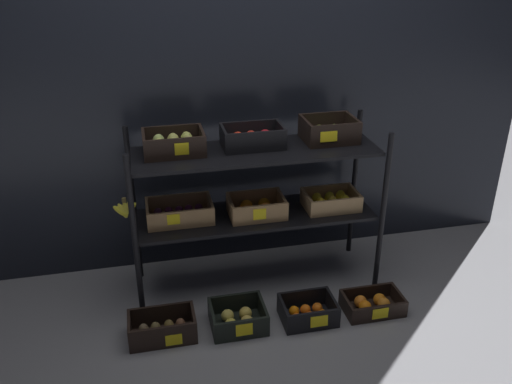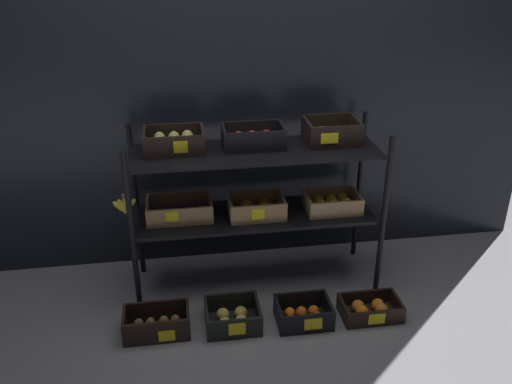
# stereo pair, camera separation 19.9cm
# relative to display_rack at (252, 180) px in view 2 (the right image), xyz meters

# --- Properties ---
(ground_plane) EXTENTS (10.00, 10.00, 0.00)m
(ground_plane) POSITION_rel_display_rack_xyz_m (0.02, -0.01, -0.70)
(ground_plane) COLOR gray
(storefront_wall) EXTENTS (3.81, 0.12, 2.28)m
(storefront_wall) POSITION_rel_display_rack_xyz_m (0.02, 0.41, 0.44)
(storefront_wall) COLOR black
(storefront_wall) RESTS_ON ground_plane
(display_rack) EXTENTS (1.54, 0.47, 1.02)m
(display_rack) POSITION_rel_display_rack_xyz_m (0.00, 0.00, 0.00)
(display_rack) COLOR black
(display_rack) RESTS_ON ground_plane
(crate_ground_kiwi) EXTENTS (0.36, 0.21, 0.14)m
(crate_ground_kiwi) POSITION_rel_display_rack_xyz_m (-0.59, -0.42, -0.65)
(crate_ground_kiwi) COLOR black
(crate_ground_kiwi) RESTS_ON ground_plane
(crate_ground_apple_gold) EXTENTS (0.30, 0.26, 0.13)m
(crate_ground_apple_gold) POSITION_rel_display_rack_xyz_m (-0.17, -0.42, -0.65)
(crate_ground_apple_gold) COLOR black
(crate_ground_apple_gold) RESTS_ON ground_plane
(crate_ground_tangerine) EXTENTS (0.31, 0.23, 0.13)m
(crate_ground_tangerine) POSITION_rel_display_rack_xyz_m (0.22, -0.45, -0.65)
(crate_ground_tangerine) COLOR black
(crate_ground_tangerine) RESTS_ON ground_plane
(crate_ground_orange) EXTENTS (0.34, 0.22, 0.10)m
(crate_ground_orange) POSITION_rel_display_rack_xyz_m (0.61, -0.45, -0.65)
(crate_ground_orange) COLOR black
(crate_ground_orange) RESTS_ON ground_plane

